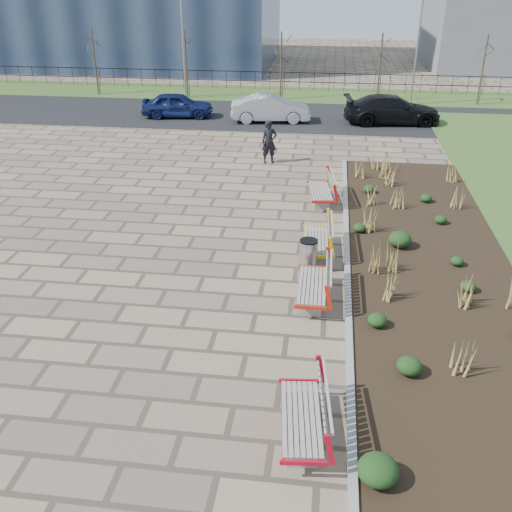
# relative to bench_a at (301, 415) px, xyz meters

# --- Properties ---
(ground) EXTENTS (120.00, 120.00, 0.00)m
(ground) POSITION_rel_bench_a_xyz_m (-3.00, 2.28, -0.50)
(ground) COLOR #84715A
(ground) RESTS_ON ground
(planting_bed) EXTENTS (4.50, 18.00, 0.10)m
(planting_bed) POSITION_rel_bench_a_xyz_m (3.25, 7.28, -0.45)
(planting_bed) COLOR black
(planting_bed) RESTS_ON ground
(planting_curb) EXTENTS (0.16, 18.00, 0.15)m
(planting_curb) POSITION_rel_bench_a_xyz_m (0.92, 7.28, -0.42)
(planting_curb) COLOR gray
(planting_curb) RESTS_ON ground
(grass_verge_far) EXTENTS (80.00, 5.00, 0.04)m
(grass_verge_far) POSITION_rel_bench_a_xyz_m (-3.00, 30.28, -0.48)
(grass_verge_far) COLOR #33511E
(grass_verge_far) RESTS_ON ground
(road) EXTENTS (80.00, 7.00, 0.02)m
(road) POSITION_rel_bench_a_xyz_m (-3.00, 24.28, -0.49)
(road) COLOR black
(road) RESTS_ON ground
(bench_a) EXTENTS (1.10, 2.18, 1.00)m
(bench_a) POSITION_rel_bench_a_xyz_m (0.00, 0.00, 0.00)
(bench_a) COLOR #B30B1E
(bench_a) RESTS_ON ground
(bench_b) EXTENTS (0.91, 2.10, 1.00)m
(bench_b) POSITION_rel_bench_a_xyz_m (0.00, 4.74, 0.00)
(bench_b) COLOR red
(bench_b) RESTS_ON ground
(bench_c) EXTENTS (0.98, 2.13, 1.00)m
(bench_c) POSITION_rel_bench_a_xyz_m (0.00, 7.41, 0.00)
(bench_c) COLOR yellow
(bench_c) RESTS_ON ground
(bench_d) EXTENTS (1.17, 2.20, 1.00)m
(bench_d) POSITION_rel_bench_a_xyz_m (0.00, 11.51, 0.00)
(bench_d) COLOR red
(bench_d) RESTS_ON ground
(litter_bin) EXTENTS (0.48, 0.48, 0.94)m
(litter_bin) POSITION_rel_bench_a_xyz_m (-0.18, 6.27, -0.03)
(litter_bin) COLOR #B2B2B7
(litter_bin) RESTS_ON ground
(pedestrian) EXTENTS (0.77, 0.63, 1.82)m
(pedestrian) POSITION_rel_bench_a_xyz_m (-2.31, 15.87, 0.41)
(pedestrian) COLOR black
(pedestrian) RESTS_ON ground
(car_blue) EXTENTS (4.07, 2.06, 1.33)m
(car_blue) POSITION_rel_bench_a_xyz_m (-8.26, 23.37, 0.18)
(car_blue) COLOR #111C4E
(car_blue) RESTS_ON road
(car_silver) EXTENTS (4.40, 1.99, 1.40)m
(car_silver) POSITION_rel_bench_a_xyz_m (-3.01, 23.00, 0.22)
(car_silver) COLOR #96989D
(car_silver) RESTS_ON road
(car_black) EXTENTS (5.27, 2.62, 1.47)m
(car_black) POSITION_rel_bench_a_xyz_m (3.45, 23.46, 0.26)
(car_black) COLOR black
(car_black) RESTS_ON road
(tree_a) EXTENTS (1.40, 1.40, 4.00)m
(tree_a) POSITION_rel_bench_a_xyz_m (-15.00, 28.78, 1.54)
(tree_a) COLOR #4C3D2D
(tree_a) RESTS_ON grass_verge_far
(tree_b) EXTENTS (1.40, 1.40, 4.00)m
(tree_b) POSITION_rel_bench_a_xyz_m (-9.00, 28.78, 1.54)
(tree_b) COLOR #4C3D2D
(tree_b) RESTS_ON grass_verge_far
(tree_c) EXTENTS (1.40, 1.40, 4.00)m
(tree_c) POSITION_rel_bench_a_xyz_m (-3.00, 28.78, 1.54)
(tree_c) COLOR #4C3D2D
(tree_c) RESTS_ON grass_verge_far
(tree_d) EXTENTS (1.40, 1.40, 4.00)m
(tree_d) POSITION_rel_bench_a_xyz_m (3.00, 28.78, 1.54)
(tree_d) COLOR #4C3D2D
(tree_d) RESTS_ON grass_verge_far
(tree_e) EXTENTS (1.40, 1.40, 4.00)m
(tree_e) POSITION_rel_bench_a_xyz_m (9.00, 28.78, 1.54)
(tree_e) COLOR #4C3D2D
(tree_e) RESTS_ON grass_verge_far
(lamp_west) EXTENTS (0.24, 0.60, 6.00)m
(lamp_west) POSITION_rel_bench_a_xyz_m (-9.00, 28.28, 2.54)
(lamp_west) COLOR gray
(lamp_west) RESTS_ON grass_verge_far
(lamp_east) EXTENTS (0.24, 0.60, 6.00)m
(lamp_east) POSITION_rel_bench_a_xyz_m (5.00, 28.28, 2.54)
(lamp_east) COLOR gray
(lamp_east) RESTS_ON grass_verge_far
(railing_fence) EXTENTS (44.00, 0.10, 1.20)m
(railing_fence) POSITION_rel_bench_a_xyz_m (-3.00, 31.78, 0.14)
(railing_fence) COLOR black
(railing_fence) RESTS_ON grass_verge_far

